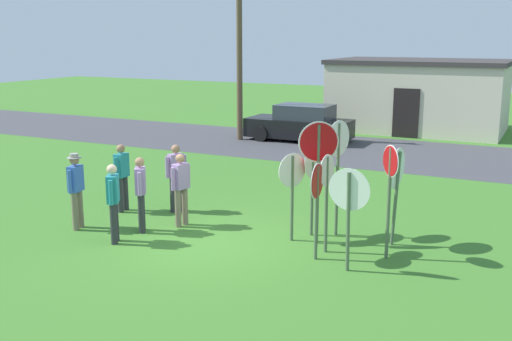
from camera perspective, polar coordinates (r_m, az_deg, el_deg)
ground_plane at (r=13.08m, az=-5.16°, el=-6.70°), size 80.00×80.00×0.00m
street_asphalt at (r=23.53m, az=9.91°, el=1.82°), size 60.00×6.40×0.01m
building_background at (r=29.13m, az=14.95°, el=6.83°), size 7.69×5.03×3.22m
utility_pole at (r=25.37m, az=-1.57°, el=11.66°), size 1.80×0.24×7.48m
parked_car_on_street at (r=25.42m, az=4.16°, el=4.33°), size 4.30×2.02×1.51m
stop_sign_leaning_right at (r=12.17m, az=6.60°, el=-1.57°), size 0.10×0.64×2.01m
stop_sign_rear_right at (r=12.58m, az=5.84°, el=1.01°), size 0.70×0.50×2.59m
stop_sign_tallest at (r=11.98m, az=12.36°, el=-1.23°), size 0.42×0.47×2.27m
stop_sign_rear_left at (r=12.81m, az=12.99°, el=-0.80°), size 0.16×0.85×2.07m
stop_sign_low_front at (r=13.17m, az=7.65°, el=1.24°), size 0.24×0.75×2.54m
stop_sign_leaning_left at (r=13.17m, az=5.28°, el=-0.15°), size 0.08×0.78×2.08m
stop_sign_far_back at (r=12.82m, az=3.39°, el=-1.07°), size 0.34×0.65×1.90m
stop_sign_nearest at (r=11.76m, az=5.71°, el=-2.27°), size 0.07×0.71×1.93m
stop_sign_center_cluster at (r=11.21m, az=8.67°, el=-2.91°), size 0.80×0.15×1.97m
person_with_sunhat at (r=13.70m, az=-10.72°, el=-1.83°), size 0.38×0.49×1.69m
person_in_dark_shirt at (r=15.15m, az=-7.50°, el=-0.21°), size 0.46×0.50×1.69m
person_on_left at (r=14.24m, az=-16.46°, el=-1.45°), size 0.32×0.56×1.74m
person_in_teal at (r=13.10m, az=-13.19°, el=-2.61°), size 0.37×0.50×1.69m
person_near_signs at (r=15.40m, az=-12.41°, el=-0.32°), size 0.24×0.57×1.69m
person_holding_notes at (r=13.98m, az=-7.03°, el=-1.41°), size 0.29×0.56×1.69m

